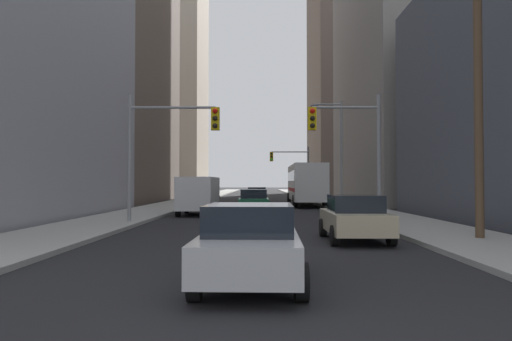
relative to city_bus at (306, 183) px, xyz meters
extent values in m
cube|color=#9E9E99|center=(-11.16, 10.98, -1.85)|extent=(3.72, 160.00, 0.15)
cube|color=#9E9E99|center=(2.85, 10.98, -1.85)|extent=(3.72, 160.00, 0.15)
cube|color=silver|center=(0.00, -0.01, 0.02)|extent=(2.66, 11.53, 2.90)
cube|color=black|center=(-1.26, -0.01, 0.54)|extent=(0.16, 10.58, 0.80)
cube|color=red|center=(-1.26, -0.01, -0.56)|extent=(0.16, 10.58, 0.28)
cylinder|color=black|center=(-1.17, 4.02, -1.43)|extent=(0.32, 1.00, 1.00)
cylinder|color=black|center=(1.18, 4.02, -1.43)|extent=(0.32, 1.00, 1.00)
cylinder|color=black|center=(-1.17, -3.23, -1.43)|extent=(0.32, 1.00, 1.00)
cylinder|color=black|center=(1.18, -3.23, -1.43)|extent=(0.32, 1.00, 1.00)
cube|color=white|center=(-7.54, -11.94, -0.62)|extent=(2.06, 5.22, 1.90)
cube|color=black|center=(-7.54, -9.33, -0.20)|extent=(1.76, 0.04, 0.60)
cylinder|color=black|center=(-8.50, -10.28, -1.57)|extent=(0.24, 0.72, 0.72)
cylinder|color=black|center=(-6.58, -10.28, -1.57)|extent=(0.24, 0.72, 0.72)
cylinder|color=black|center=(-8.50, -13.60, -1.57)|extent=(0.24, 0.72, 0.72)
cylinder|color=black|center=(-6.58, -13.60, -1.57)|extent=(0.24, 0.72, 0.72)
cube|color=#B7BABF|center=(-4.09, -31.86, -1.28)|extent=(1.92, 4.25, 0.65)
cube|color=black|center=(-4.09, -32.01, -0.68)|extent=(1.64, 1.94, 0.55)
cylinder|color=black|center=(-4.95, -30.52, -1.61)|extent=(0.22, 0.64, 0.64)
cylinder|color=black|center=(-3.23, -30.52, -1.61)|extent=(0.22, 0.64, 0.64)
cylinder|color=black|center=(-4.95, -33.21, -1.61)|extent=(0.22, 0.64, 0.64)
cylinder|color=black|center=(-3.23, -33.21, -1.61)|extent=(0.22, 0.64, 0.64)
cube|color=#C6B793|center=(-0.77, -24.96, -1.28)|extent=(1.83, 4.21, 0.65)
cube|color=black|center=(-0.77, -25.11, -0.68)|extent=(1.60, 1.91, 0.55)
cylinder|color=black|center=(-1.63, -23.62, -1.61)|extent=(0.22, 0.64, 0.64)
cylinder|color=black|center=(0.09, -23.62, -1.61)|extent=(0.22, 0.64, 0.64)
cylinder|color=black|center=(-1.63, -26.31, -1.61)|extent=(0.22, 0.64, 0.64)
cylinder|color=black|center=(0.09, -26.31, -1.61)|extent=(0.22, 0.64, 0.64)
cube|color=#195938|center=(-4.27, -10.75, -1.28)|extent=(1.84, 4.22, 0.65)
cube|color=black|center=(-4.27, -10.90, -0.68)|extent=(1.60, 1.92, 0.55)
cylinder|color=black|center=(-5.13, -9.41, -1.61)|extent=(0.22, 0.64, 0.64)
cylinder|color=black|center=(-3.40, -9.41, -1.61)|extent=(0.22, 0.64, 0.64)
cylinder|color=black|center=(-5.13, -12.09, -1.61)|extent=(0.22, 0.64, 0.64)
cylinder|color=black|center=(-3.40, -12.09, -1.61)|extent=(0.22, 0.64, 0.64)
cube|color=#141E4C|center=(-4.13, 3.49, -1.28)|extent=(1.88, 4.24, 0.65)
cube|color=black|center=(-4.13, 3.34, -0.68)|extent=(1.62, 1.93, 0.55)
cylinder|color=black|center=(-4.99, 4.83, -1.61)|extent=(0.22, 0.64, 0.64)
cylinder|color=black|center=(-3.26, 4.83, -1.61)|extent=(0.22, 0.64, 0.64)
cylinder|color=black|center=(-4.99, 2.14, -1.61)|extent=(0.22, 0.64, 0.64)
cylinder|color=black|center=(-3.26, 2.14, -1.61)|extent=(0.22, 0.64, 0.64)
cylinder|color=gray|center=(-9.90, -18.73, 1.07)|extent=(0.18, 0.18, 6.00)
cylinder|color=gray|center=(-7.92, -18.73, 3.47)|extent=(3.95, 0.12, 0.12)
cube|color=gold|center=(-5.94, -18.73, 2.95)|extent=(0.38, 0.30, 1.05)
sphere|color=red|center=(-5.94, -18.90, 3.29)|extent=(0.24, 0.24, 0.24)
sphere|color=black|center=(-5.94, -18.90, 2.95)|extent=(0.24, 0.24, 0.24)
sphere|color=black|center=(-5.94, -18.90, 2.61)|extent=(0.24, 0.24, 0.24)
cylinder|color=gray|center=(1.58, -18.73, 1.07)|extent=(0.18, 0.18, 6.00)
cylinder|color=gray|center=(0.05, -18.73, 3.47)|extent=(3.07, 0.12, 0.12)
cube|color=gold|center=(-1.48, -18.73, 2.95)|extent=(0.38, 0.30, 1.05)
sphere|color=red|center=(-1.48, -18.90, 3.29)|extent=(0.24, 0.24, 0.24)
sphere|color=black|center=(-1.48, -18.90, 2.95)|extent=(0.24, 0.24, 0.24)
sphere|color=black|center=(-1.48, -18.90, 2.61)|extent=(0.24, 0.24, 0.24)
cylinder|color=gray|center=(1.58, 13.68, 1.07)|extent=(0.18, 0.18, 6.00)
cylinder|color=gray|center=(-0.49, 13.68, 3.47)|extent=(4.14, 0.12, 0.12)
cube|color=gold|center=(-2.56, 13.68, 2.95)|extent=(0.38, 0.30, 1.05)
sphere|color=black|center=(-2.56, 13.51, 3.29)|extent=(0.24, 0.24, 0.24)
sphere|color=black|center=(-2.56, 13.51, 2.95)|extent=(0.24, 0.24, 0.24)
sphere|color=#19D833|center=(-2.56, 13.51, 2.61)|extent=(0.24, 0.24, 0.24)
cylinder|color=brown|center=(3.22, -25.29, 2.93)|extent=(0.28, 0.28, 9.71)
cylinder|color=gray|center=(1.68, -7.88, 1.82)|extent=(0.16, 0.16, 7.50)
cylinder|color=gray|center=(0.77, -7.88, 5.37)|extent=(1.83, 0.10, 0.10)
ellipsoid|color=#4C4C51|center=(-0.14, -7.88, 5.27)|extent=(0.56, 0.32, 0.20)
cube|color=#66564C|center=(-25.79, 7.85, 13.55)|extent=(23.33, 25.78, 30.97)
cube|color=#B7A893|center=(-21.72, 47.78, 26.19)|extent=(15.03, 18.26, 56.25)
cube|color=gray|center=(13.36, 7.12, 11.14)|extent=(16.14, 24.53, 26.14)
cube|color=#66564C|center=(17.80, 47.59, 26.25)|extent=(23.90, 22.61, 56.36)
camera|label=1|loc=(-3.90, -41.12, -0.01)|focal=34.22mm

